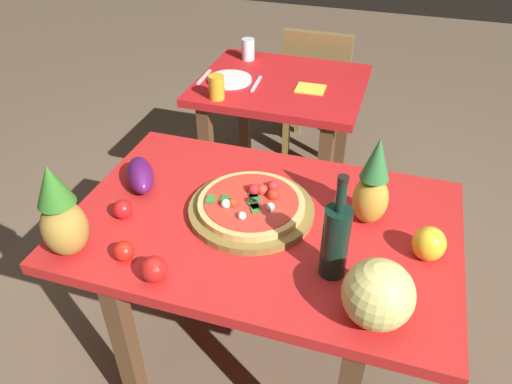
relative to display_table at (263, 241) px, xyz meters
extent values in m
plane|color=brown|center=(0.00, 0.00, -0.65)|extent=(10.00, 10.00, 0.00)
cube|color=brown|center=(-0.36, -0.36, -0.30)|extent=(0.06, 0.06, 0.71)
cube|color=brown|center=(-0.36, 0.36, -0.30)|extent=(0.06, 0.06, 0.71)
cube|color=brown|center=(0.36, 0.36, -0.30)|extent=(0.06, 0.06, 0.71)
cube|color=red|center=(0.00, 0.00, 0.07)|extent=(1.24, 0.82, 0.04)
cube|color=brown|center=(-0.53, 0.77, -0.30)|extent=(0.06, 0.06, 0.71)
cube|color=brown|center=(0.07, 0.77, -0.30)|extent=(0.06, 0.06, 0.71)
cube|color=brown|center=(-0.53, 1.37, -0.30)|extent=(0.06, 0.06, 0.71)
cube|color=brown|center=(0.07, 1.37, -0.30)|extent=(0.06, 0.06, 0.71)
cube|color=red|center=(-0.23, 1.07, 0.07)|extent=(0.83, 0.70, 0.04)
cube|color=olive|center=(0.02, 1.88, -0.45)|extent=(0.04, 0.04, 0.41)
cube|color=olive|center=(-0.31, 1.89, -0.45)|extent=(0.04, 0.04, 0.41)
cube|color=olive|center=(0.02, 1.55, -0.45)|extent=(0.04, 0.04, 0.41)
cube|color=olive|center=(-0.31, 1.56, -0.45)|extent=(0.04, 0.04, 0.41)
cube|color=olive|center=(-0.15, 1.72, -0.22)|extent=(0.40, 0.40, 0.04)
cube|color=brown|center=(-0.15, 1.54, 0.00)|extent=(0.40, 0.04, 0.40)
cylinder|color=olive|center=(-0.05, 0.02, 0.11)|extent=(0.41, 0.41, 0.02)
cylinder|color=#E6B064|center=(-0.05, 0.02, 0.13)|extent=(0.35, 0.35, 0.02)
cylinder|color=red|center=(-0.05, 0.02, 0.14)|extent=(0.31, 0.31, 0.00)
sphere|color=red|center=(0.01, 0.06, 0.16)|extent=(0.04, 0.04, 0.04)
sphere|color=red|center=(0.00, 0.11, 0.15)|extent=(0.03, 0.03, 0.03)
sphere|color=red|center=(-0.05, 0.07, 0.16)|extent=(0.04, 0.04, 0.04)
sphere|color=red|center=(-0.10, -0.02, 0.15)|extent=(0.03, 0.03, 0.03)
sphere|color=red|center=(-0.07, 0.08, 0.15)|extent=(0.03, 0.03, 0.03)
sphere|color=red|center=(-0.03, 0.08, 0.16)|extent=(0.04, 0.04, 0.04)
sphere|color=red|center=(0.00, 0.11, 0.16)|extent=(0.04, 0.04, 0.04)
cube|color=#308632|center=(-0.18, -0.01, 0.15)|extent=(0.04, 0.05, 0.00)
cube|color=#3A7F2D|center=(-0.05, 0.06, 0.15)|extent=(0.05, 0.05, 0.00)
cube|color=#37772A|center=(-0.02, -0.02, 0.15)|extent=(0.05, 0.05, 0.00)
cube|color=#2B7321|center=(-0.13, 0.00, 0.15)|extent=(0.03, 0.05, 0.00)
cube|color=#38872D|center=(-0.03, 0.00, 0.15)|extent=(0.05, 0.05, 0.00)
cube|color=#226E3A|center=(-0.04, 0.04, 0.15)|extent=(0.05, 0.05, 0.00)
sphere|color=white|center=(-0.12, -0.03, 0.16)|extent=(0.03, 0.03, 0.03)
sphere|color=white|center=(-0.05, -0.07, 0.15)|extent=(0.03, 0.03, 0.03)
sphere|color=white|center=(0.02, 0.00, 0.15)|extent=(0.03, 0.03, 0.03)
cylinder|color=black|center=(0.25, -0.16, 0.21)|extent=(0.08, 0.08, 0.23)
cylinder|color=black|center=(0.25, -0.16, 0.37)|extent=(0.03, 0.03, 0.09)
cylinder|color=black|center=(0.25, -0.16, 0.42)|extent=(0.03, 0.03, 0.02)
ellipsoid|color=gold|center=(0.32, 0.10, 0.18)|extent=(0.11, 0.11, 0.17)
cone|color=#2F7639|center=(0.32, 0.10, 0.33)|extent=(0.09, 0.09, 0.14)
ellipsoid|color=#AF8335|center=(-0.51, -0.31, 0.19)|extent=(0.13, 0.13, 0.18)
cone|color=#317322|center=(-0.51, -0.31, 0.34)|extent=(0.11, 0.11, 0.12)
sphere|color=#DDD274|center=(0.39, -0.30, 0.19)|extent=(0.18, 0.18, 0.18)
ellipsoid|color=yellow|center=(0.51, -0.01, 0.14)|extent=(0.10, 0.10, 0.11)
ellipsoid|color=#531659|center=(-0.47, 0.05, 0.14)|extent=(0.19, 0.22, 0.09)
sphere|color=red|center=(-0.34, -0.29, 0.13)|extent=(0.06, 0.06, 0.06)
sphere|color=red|center=(-0.22, -0.34, 0.13)|extent=(0.08, 0.08, 0.08)
sphere|color=red|center=(-0.44, -0.12, 0.13)|extent=(0.06, 0.06, 0.06)
cylinder|color=#F4A225|center=(-0.47, 0.79, 0.15)|extent=(0.07, 0.07, 0.11)
cylinder|color=silver|center=(-0.48, 1.29, 0.15)|extent=(0.07, 0.07, 0.11)
cylinder|color=white|center=(-0.48, 0.99, 0.10)|extent=(0.22, 0.22, 0.02)
cube|color=silver|center=(-0.62, 0.99, 0.10)|extent=(0.02, 0.18, 0.01)
cube|color=silver|center=(-0.34, 0.99, 0.10)|extent=(0.03, 0.18, 0.01)
cube|color=yellow|center=(-0.07, 1.02, 0.10)|extent=(0.14, 0.12, 0.01)
camera|label=1|loc=(0.35, -1.17, 1.12)|focal=34.44mm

